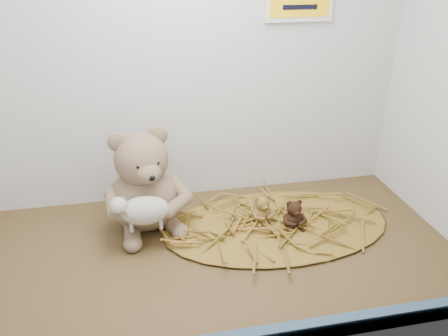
{
  "coord_description": "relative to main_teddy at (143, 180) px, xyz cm",
  "views": [
    {
      "loc": [
        -12.4,
        -83.68,
        64.28
      ],
      "look_at": [
        5.23,
        4.54,
        20.02
      ],
      "focal_mm": 35.0,
      "sensor_mm": 36.0,
      "label": 1
    }
  ],
  "objects": [
    {
      "name": "alcove_shell",
      "position": [
        13.47,
        -6.13,
        31.57
      ],
      "size": [
        120.4,
        60.2,
        90.4
      ],
      "color": "#463218",
      "rests_on": "ground"
    },
    {
      "name": "straw_bed",
      "position": [
        33.4,
        -7.5,
        -12.85
      ],
      "size": [
        59.73,
        34.68,
        1.16
      ],
      "primitive_type": "ellipsoid",
      "color": "brown",
      "rests_on": "shelf_floor"
    },
    {
      "name": "main_teddy",
      "position": [
        0.0,
        0.0,
        0.0
      ],
      "size": [
        26.66,
        27.53,
        26.86
      ],
      "primitive_type": null,
      "rotation": [
        0.0,
        0.0,
        0.25
      ],
      "color": "#917259",
      "rests_on": "shelf_floor"
    },
    {
      "name": "toy_lamb",
      "position": [
        0.0,
        -9.63,
        -3.15
      ],
      "size": [
        14.98,
        9.14,
        9.68
      ],
      "primitive_type": null,
      "color": "beige",
      "rests_on": "main_teddy"
    },
    {
      "name": "mini_teddy_tan",
      "position": [
        29.83,
        -5.35,
        -8.5
      ],
      "size": [
        7.03,
        7.31,
        7.54
      ],
      "primitive_type": null,
      "rotation": [
        0.0,
        0.0,
        0.16
      ],
      "color": "olive",
      "rests_on": "straw_bed"
    },
    {
      "name": "mini_teddy_brown",
      "position": [
        36.96,
        -9.65,
        -8.39
      ],
      "size": [
        6.52,
        6.86,
        7.76
      ],
      "primitive_type": null,
      "rotation": [
        0.0,
        0.0,
        0.04
      ],
      "color": "black",
      "rests_on": "straw_bed"
    }
  ]
}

